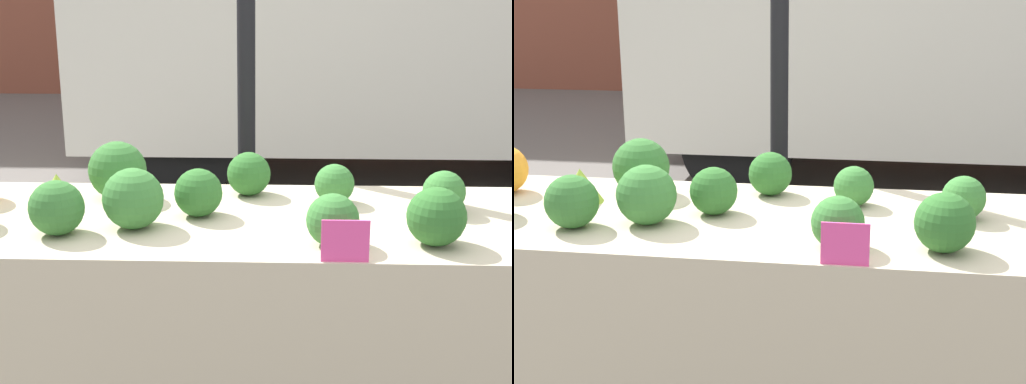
# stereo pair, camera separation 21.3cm
# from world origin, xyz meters

# --- Properties ---
(tent_pole) EXTENTS (0.07, 0.07, 2.27)m
(tent_pole) POSITION_xyz_m (-0.06, 0.70, 1.13)
(tent_pole) COLOR black
(tent_pole) RESTS_ON ground_plane
(market_table) EXTENTS (2.09, 0.72, 0.86)m
(market_table) POSITION_xyz_m (0.00, -0.06, 0.75)
(market_table) COLOR beige
(market_table) RESTS_ON ground_plane
(romanesco_head) EXTENTS (0.14, 0.14, 0.11)m
(romanesco_head) POSITION_xyz_m (-0.62, 0.07, 0.92)
(romanesco_head) COLOR #93B238
(romanesco_head) RESTS_ON market_table
(broccoli_head_0) EXTENTS (0.13, 0.13, 0.13)m
(broccoli_head_0) POSITION_xyz_m (0.57, 0.07, 0.93)
(broccoli_head_0) COLOR #387533
(broccoli_head_0) RESTS_ON market_table
(broccoli_head_1) EXTENTS (0.13, 0.13, 0.13)m
(broccoli_head_1) POSITION_xyz_m (0.25, 0.16, 0.93)
(broccoli_head_1) COLOR #387533
(broccoli_head_1) RESTS_ON market_table
(broccoli_head_3) EXTENTS (0.16, 0.16, 0.16)m
(broccoli_head_3) POSITION_xyz_m (-0.55, -0.17, 0.94)
(broccoli_head_3) COLOR #336B2D
(broccoli_head_3) RESTS_ON market_table
(broccoli_head_4) EXTENTS (0.14, 0.14, 0.14)m
(broccoli_head_4) POSITION_xyz_m (-0.03, 0.24, 0.94)
(broccoli_head_4) COLOR #2D6628
(broccoli_head_4) RESTS_ON market_table
(broccoli_head_5) EXTENTS (0.19, 0.19, 0.19)m
(broccoli_head_5) POSITION_xyz_m (-0.46, 0.18, 0.96)
(broccoli_head_5) COLOR #336B2D
(broccoli_head_5) RESTS_ON market_table
(broccoli_head_7) EXTENTS (0.18, 0.18, 0.18)m
(broccoli_head_7) POSITION_xyz_m (-0.35, -0.11, 0.95)
(broccoli_head_7) COLOR #387533
(broccoli_head_7) RESTS_ON market_table
(broccoli_head_8) EXTENTS (0.15, 0.15, 0.15)m
(broccoli_head_8) POSITION_xyz_m (-0.17, 0.01, 0.94)
(broccoli_head_8) COLOR #2D6628
(broccoli_head_8) RESTS_ON market_table
(broccoli_head_9) EXTENTS (0.14, 0.14, 0.14)m
(broccoli_head_9) POSITION_xyz_m (0.21, -0.23, 0.93)
(broccoli_head_9) COLOR #387533
(broccoli_head_9) RESTS_ON market_table
(broccoli_head_10) EXTENTS (0.16, 0.16, 0.16)m
(broccoli_head_10) POSITION_xyz_m (0.49, -0.21, 0.94)
(broccoli_head_10) COLOR #2D6628
(broccoli_head_10) RESTS_ON market_table
(price_sign) EXTENTS (0.12, 0.01, 0.11)m
(price_sign) POSITION_xyz_m (0.24, -0.35, 0.92)
(price_sign) COLOR #EF4793
(price_sign) RESTS_ON market_table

